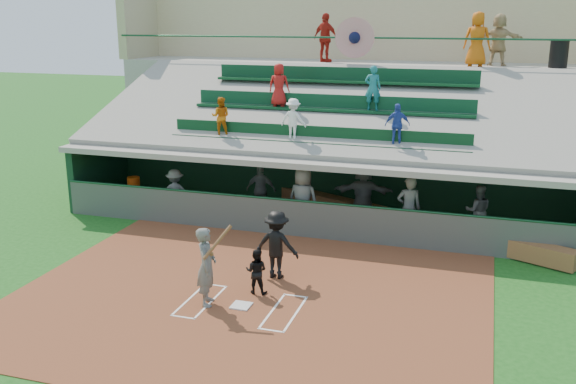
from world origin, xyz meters
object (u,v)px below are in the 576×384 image
(trash_bin, at_px, (559,54))
(white_table, at_px, (134,198))
(batter_at_plate, at_px, (207,266))
(water_cooler, at_px, (134,183))
(catcher, at_px, (256,271))
(home_plate, at_px, (241,306))

(trash_bin, bearing_deg, white_table, -154.42)
(batter_at_plate, xyz_separation_m, water_cooler, (-5.51, 6.18, -0.04))
(batter_at_plate, bearing_deg, catcher, 46.27)
(home_plate, bearing_deg, water_cooler, 135.98)
(batter_at_plate, height_order, water_cooler, batter_at_plate)
(white_table, xyz_separation_m, trash_bin, (13.61, 6.51, 4.71))
(trash_bin, bearing_deg, batter_at_plate, -122.25)
(catcher, bearing_deg, trash_bin, -124.90)
(water_cooler, bearing_deg, home_plate, -44.02)
(batter_at_plate, bearing_deg, home_plate, 7.22)
(home_plate, bearing_deg, batter_at_plate, -172.78)
(catcher, bearing_deg, white_table, -43.32)
(home_plate, bearing_deg, trash_bin, 60.14)
(white_table, bearing_deg, home_plate, -59.04)
(home_plate, distance_m, water_cooler, 8.79)
(batter_at_plate, xyz_separation_m, catcher, (0.86, 0.90, -0.37))
(batter_at_plate, bearing_deg, water_cooler, 131.73)
(batter_at_plate, relative_size, catcher, 1.78)
(catcher, height_order, water_cooler, water_cooler)
(batter_at_plate, xyz_separation_m, white_table, (-5.57, 6.23, -0.58))
(home_plate, height_order, trash_bin, trash_bin)
(water_cooler, relative_size, trash_bin, 0.45)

